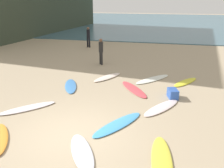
% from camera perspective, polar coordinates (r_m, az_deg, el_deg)
% --- Properties ---
extents(ground_plane, '(120.00, 120.00, 0.00)m').
position_cam_1_polar(ground_plane, '(7.87, -9.75, -11.84)').
color(ground_plane, tan).
extents(ocean_water, '(120.00, 40.00, 0.08)m').
position_cam_1_polar(ocean_water, '(43.00, 9.52, 14.30)').
color(ocean_water, '#426675').
rests_on(ocean_water, ground_plane).
extents(surfboard_0, '(1.28, 2.07, 0.07)m').
position_cam_1_polar(surfboard_0, '(11.85, -9.77, -0.44)').
color(surfboard_0, '#4B91E3').
rests_on(surfboard_0, ground_plane).
extents(surfboard_1, '(1.48, 1.88, 0.07)m').
position_cam_1_polar(surfboard_1, '(12.76, 17.00, 0.44)').
color(surfboard_1, yellow).
rests_on(surfboard_1, ground_plane).
extents(surfboard_2, '(1.60, 2.09, 0.07)m').
position_cam_1_polar(surfboard_2, '(9.65, 11.67, -5.47)').
color(surfboard_2, silver).
rests_on(surfboard_2, ground_plane).
extents(surfboard_3, '(1.43, 1.93, 0.07)m').
position_cam_1_polar(surfboard_3, '(7.01, -7.12, -15.74)').
color(surfboard_3, silver).
rests_on(surfboard_3, ground_plane).
extents(surfboard_4, '(1.75, 2.23, 0.06)m').
position_cam_1_polar(surfboard_4, '(11.33, 5.20, -1.22)').
color(surfboard_4, '#DD464E').
rests_on(surfboard_4, ground_plane).
extents(surfboard_6, '(1.92, 1.93, 0.07)m').
position_cam_1_polar(surfboard_6, '(9.96, -19.40, -5.40)').
color(surfboard_6, white).
rests_on(surfboard_6, ground_plane).
extents(surfboard_7, '(1.44, 2.03, 0.08)m').
position_cam_1_polar(surfboard_7, '(12.94, -1.10, 1.64)').
color(surfboard_7, '#F2DCCC').
rests_on(surfboard_7, ground_plane).
extents(surfboard_8, '(1.65, 2.28, 0.06)m').
position_cam_1_polar(surfboard_8, '(8.29, 1.43, -9.52)').
color(surfboard_8, '#459EE1').
rests_on(surfboard_8, ground_plane).
extents(surfboard_9, '(0.77, 2.43, 0.07)m').
position_cam_1_polar(surfboard_9, '(6.78, 11.73, -17.53)').
color(surfboard_9, yellow).
rests_on(surfboard_9, ground_plane).
extents(surfboard_10, '(1.95, 2.23, 0.06)m').
position_cam_1_polar(surfboard_10, '(12.83, 9.62, 1.15)').
color(surfboard_10, white).
rests_on(surfboard_10, ground_plane).
extents(beachgoer_near, '(0.39, 0.39, 1.66)m').
position_cam_1_polar(beachgoer_near, '(15.37, -2.64, 7.99)').
color(beachgoer_near, black).
rests_on(beachgoer_near, ground_plane).
extents(beachgoer_mid, '(0.35, 0.35, 1.72)m').
position_cam_1_polar(beachgoer_mid, '(20.94, -5.63, 11.24)').
color(beachgoer_mid, black).
rests_on(beachgoer_mid, ground_plane).
extents(beach_cooler, '(0.51, 0.67, 0.39)m').
position_cam_1_polar(beach_cooler, '(10.65, 14.20, -2.23)').
color(beach_cooler, '#2D56B2').
rests_on(beach_cooler, ground_plane).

